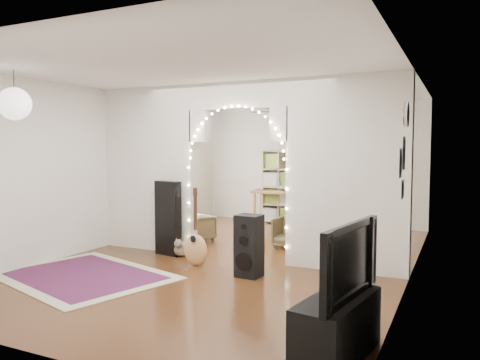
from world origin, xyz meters
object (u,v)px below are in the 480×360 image
at_px(media_console, 337,328).
at_px(dining_table, 281,193).
at_px(bookcase, 298,187).
at_px(floor_speaker, 249,246).
at_px(dining_chair_left, 198,228).
at_px(acoustic_guitar, 195,237).
at_px(dining_chair_right, 292,233).

bearing_deg(media_console, dining_table, 123.31).
bearing_deg(bookcase, floor_speaker, -61.44).
bearing_deg(dining_chair_left, media_console, -27.50).
height_order(media_console, dining_table, dining_table).
distance_m(floor_speaker, dining_chair_left, 2.57).
bearing_deg(acoustic_guitar, dining_chair_right, 79.85).
relative_size(floor_speaker, media_console, 0.83).
distance_m(dining_table, dining_chair_right, 2.59).
relative_size(acoustic_guitar, floor_speaker, 1.16).
height_order(dining_table, dining_chair_right, dining_table).
xyz_separation_m(acoustic_guitar, dining_table, (-0.21, 4.08, 0.26)).
xyz_separation_m(bookcase, dining_chair_right, (0.70, -2.41, -0.56)).
bearing_deg(floor_speaker, dining_chair_left, 140.63).
height_order(acoustic_guitar, floor_speaker, acoustic_guitar).
bearing_deg(acoustic_guitar, bookcase, 103.64).
height_order(acoustic_guitar, bookcase, bookcase).
height_order(floor_speaker, media_console, floor_speaker).
height_order(bookcase, dining_chair_left, bookcase).
xyz_separation_m(media_console, dining_table, (-2.79, 6.15, 0.43)).
bearing_deg(dining_table, floor_speaker, -84.50).
height_order(acoustic_guitar, dining_chair_right, acoustic_guitar).
bearing_deg(dining_chair_left, dining_table, 93.32).
xyz_separation_m(floor_speaker, dining_chair_right, (-0.07, 1.96, -0.15)).
bearing_deg(dining_chair_right, floor_speaker, -85.53).
distance_m(floor_speaker, media_console, 2.50).
distance_m(floor_speaker, dining_table, 4.43).
relative_size(dining_table, dining_chair_right, 2.31).
bearing_deg(media_console, dining_chair_left, 142.48).
relative_size(acoustic_guitar, dining_chair_left, 1.86).
distance_m(floor_speaker, bookcase, 4.45).
bearing_deg(dining_table, dining_chair_left, -115.19).
bearing_deg(dining_chair_left, floor_speaker, -25.12).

